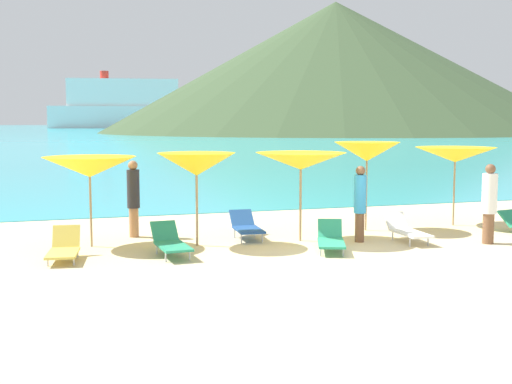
% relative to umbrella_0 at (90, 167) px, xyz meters
% --- Properties ---
extents(ground_plane, '(50.00, 100.00, 0.30)m').
position_rel_umbrella_0_xyz_m(ground_plane, '(4.83, 7.19, -1.98)').
color(ground_plane, beige).
extents(ocean_water, '(650.00, 440.00, 0.02)m').
position_rel_umbrella_0_xyz_m(ocean_water, '(4.83, 224.46, -1.82)').
color(ocean_water, '#2DADBC').
rests_on(ocean_water, ground_plane).
extents(headland_hill, '(116.31, 116.31, 32.01)m').
position_rel_umbrella_0_xyz_m(headland_hill, '(67.80, 137.03, 14.18)').
color(headland_hill, '#384C2D').
rests_on(headland_hill, ground_plane).
extents(umbrella_0, '(2.18, 2.18, 2.07)m').
position_rel_umbrella_0_xyz_m(umbrella_0, '(0.00, 0.00, 0.00)').
color(umbrella_0, '#9E7F59').
rests_on(umbrella_0, ground_plane).
extents(umbrella_1, '(1.92, 1.92, 2.15)m').
position_rel_umbrella_0_xyz_m(umbrella_1, '(2.34, -0.61, 0.05)').
color(umbrella_1, '#9E7F59').
rests_on(umbrella_1, ground_plane).
extents(umbrella_2, '(2.37, 2.37, 2.12)m').
position_rel_umbrella_0_xyz_m(umbrella_2, '(4.83, -0.74, 0.09)').
color(umbrella_2, '#9E7F59').
rests_on(umbrella_2, ground_plane).
extents(umbrella_3, '(1.89, 1.89, 2.32)m').
position_rel_umbrella_0_xyz_m(umbrella_3, '(7.03, 0.15, 0.24)').
color(umbrella_3, '#9E7F59').
rests_on(umbrella_3, ground_plane).
extents(umbrella_4, '(2.21, 2.21, 2.15)m').
position_rel_umbrella_0_xyz_m(umbrella_4, '(9.72, 0.19, 0.12)').
color(umbrella_4, '#9E7F59').
rests_on(umbrella_4, ground_plane).
extents(lounge_chair_0, '(0.67, 1.65, 0.65)m').
position_rel_umbrella_0_xyz_m(lounge_chair_0, '(1.55, -1.53, -1.53)').
color(lounge_chair_0, '#268C66').
rests_on(lounge_chair_0, ground_plane).
extents(lounge_chair_1, '(0.67, 1.53, 0.63)m').
position_rel_umbrella_0_xyz_m(lounge_chair_1, '(3.67, -0.10, -1.52)').
color(lounge_chair_1, '#1E478C').
rests_on(lounge_chair_1, ground_plane).
extents(lounge_chair_3, '(0.61, 1.62, 0.62)m').
position_rel_umbrella_0_xyz_m(lounge_chair_3, '(7.22, -1.60, -1.55)').
color(lounge_chair_3, white).
rests_on(lounge_chair_3, ground_plane).
extents(lounge_chair_4, '(1.06, 1.57, 0.62)m').
position_rel_umbrella_0_xyz_m(lounge_chair_4, '(5.03, -2.09, -1.57)').
color(lounge_chair_4, '#268C66').
rests_on(lounge_chair_4, ground_plane).
extents(lounge_chair_5, '(0.76, 1.42, 0.65)m').
position_rel_umbrella_0_xyz_m(lounge_chair_5, '(-0.64, -1.34, -1.58)').
color(lounge_chair_5, '#D8BF4C').
rests_on(lounge_chair_5, ground_plane).
extents(beachgoer_0, '(0.31, 0.31, 1.90)m').
position_rel_umbrella_0_xyz_m(beachgoer_0, '(1.09, 0.99, -0.80)').
color(beachgoer_0, '#A3704C').
rests_on(beachgoer_0, ground_plane).
extents(beachgoer_1, '(0.35, 0.35, 1.87)m').
position_rel_umbrella_0_xyz_m(beachgoer_1, '(8.90, -2.41, -0.83)').
color(beachgoer_1, brown).
rests_on(beachgoer_1, ground_plane).
extents(beachgoer_2, '(0.29, 0.29, 1.81)m').
position_rel_umbrella_0_xyz_m(beachgoer_2, '(6.12, -1.31, -0.85)').
color(beachgoer_2, brown).
rests_on(beachgoer_2, ground_plane).
extents(cruise_ship, '(57.10, 17.84, 21.93)m').
position_rel_umbrella_0_xyz_m(cruise_ship, '(27.68, 246.51, 6.56)').
color(cruise_ship, white).
rests_on(cruise_ship, ocean_water).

